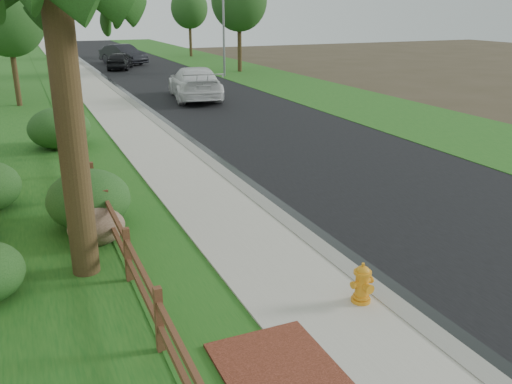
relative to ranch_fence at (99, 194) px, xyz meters
name	(u,v)px	position (x,y,z in m)	size (l,w,h in m)	color
ground	(376,314)	(3.60, -6.40, -0.62)	(120.00, 120.00, 0.00)	#39311F
road	(155,74)	(8.20, 28.60, -0.61)	(8.00, 90.00, 0.02)	black
curb	(98,76)	(4.00, 28.60, -0.56)	(0.40, 90.00, 0.12)	gray
wet_gutter	(103,76)	(4.35, 28.60, -0.60)	(0.50, 90.00, 0.00)	black
sidewalk	(80,77)	(2.70, 28.60, -0.57)	(2.20, 90.00, 0.10)	#AEA798
grass_strip	(52,79)	(0.80, 28.60, -0.59)	(1.60, 90.00, 0.06)	#195017
verge_far	(239,70)	(15.10, 28.60, -0.60)	(6.00, 90.00, 0.04)	#195017
brick_patch	(286,381)	(1.40, -7.40, -0.56)	(1.60, 2.40, 0.11)	maroon
ranch_fence	(99,194)	(0.00, 0.00, 0.00)	(0.12, 16.92, 1.10)	#4E2C1A
fire_hydrant	(362,284)	(3.50, -6.09, -0.18)	(0.48, 0.39, 0.73)	orange
white_suv	(195,83)	(7.53, 16.20, 0.29)	(2.48, 6.10, 1.77)	silver
dark_car_mid	(120,60)	(6.39, 32.91, 0.11)	(1.67, 4.15, 1.41)	black
dark_car_far	(123,54)	(7.43, 37.04, 0.25)	(1.80, 5.15, 1.70)	black
streetlight	(221,13)	(12.44, 25.17, 3.87)	(1.80, 0.62, 7.92)	gray
boulder	(97,227)	(-0.30, -1.61, -0.21)	(1.23, 0.92, 0.82)	brown
shrub_c	(89,199)	(-0.30, -0.53, 0.07)	(1.91, 1.91, 1.38)	#1A3F16
shrub_d	(59,128)	(-0.30, 7.60, 0.13)	(2.20, 2.20, 1.50)	#1A3F16
tree_near_left	(7,15)	(-1.52, 17.69, 3.88)	(3.69, 3.69, 6.55)	#3A2818
tree_mid_right	(239,0)	(14.73, 27.42, 4.75)	(4.26, 4.26, 7.73)	#3A2818
tree_far_right	(189,8)	(15.18, 41.93, 4.11)	(3.66, 3.66, 6.75)	#3A2818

